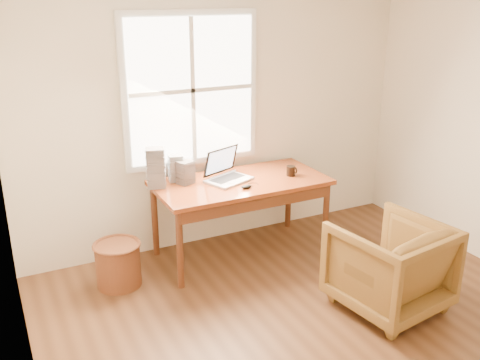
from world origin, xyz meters
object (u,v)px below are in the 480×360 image
object	(u,v)px
armchair	(389,266)
laptop	(229,165)
wicker_stool	(118,265)
cd_stack_a	(176,168)
coffee_mug	(291,171)
desk	(241,182)

from	to	relation	value
armchair	laptop	distance (m)	1.66
wicker_stool	cd_stack_a	xyz separation A→B (m)	(0.67, 0.32, 0.68)
armchair	cd_stack_a	world-z (taller)	cd_stack_a
cd_stack_a	coffee_mug	bearing A→B (deg)	-18.68
coffee_mug	cd_stack_a	world-z (taller)	cd_stack_a
laptop	cd_stack_a	xyz separation A→B (m)	(-0.43, 0.23, -0.03)
laptop	desk	bearing A→B (deg)	-36.59
desk	cd_stack_a	bearing A→B (deg)	154.55
desk	wicker_stool	size ratio (longest dim) A/B	4.21
wicker_stool	coffee_mug	world-z (taller)	coffee_mug
armchair	wicker_stool	world-z (taller)	armchair
wicker_stool	laptop	distance (m)	1.31
armchair	coffee_mug	bearing A→B (deg)	-91.44
wicker_stool	coffee_mug	bearing A→B (deg)	-1.06
wicker_stool	armchair	bearing A→B (deg)	-34.97
armchair	cd_stack_a	distance (m)	2.05
cd_stack_a	desk	bearing A→B (deg)	-25.45
desk	armchair	size ratio (longest dim) A/B	2.00
wicker_stool	coffee_mug	distance (m)	1.80
coffee_mug	cd_stack_a	size ratio (longest dim) A/B	0.38
wicker_stool	cd_stack_a	world-z (taller)	cd_stack_a
wicker_stool	desk	bearing A→B (deg)	2.84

